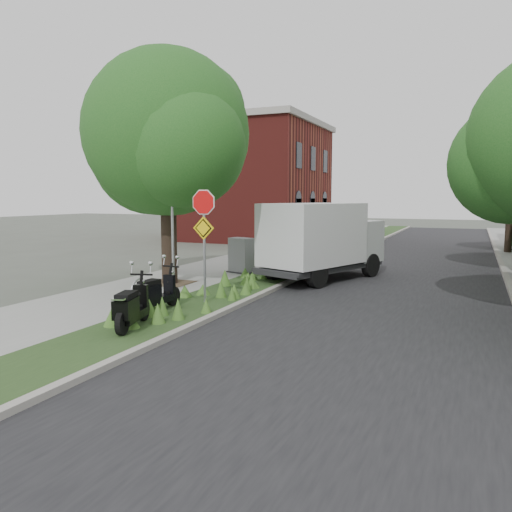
{
  "coord_description": "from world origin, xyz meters",
  "views": [
    {
      "loc": [
        5.33,
        -11.23,
        3.02
      ],
      "look_at": [
        -0.46,
        1.96,
        1.3
      ],
      "focal_mm": 35.0,
      "sensor_mm": 36.0,
      "label": 1
    }
  ],
  "objects_px": {
    "sign_assembly": "(204,222)",
    "scooter_far": "(154,296)",
    "utility_cabinet": "(241,256)",
    "scooter_near": "(130,311)",
    "box_truck": "(321,238)"
  },
  "relations": [
    {
      "from": "sign_assembly",
      "to": "scooter_far",
      "type": "xyz_separation_m",
      "value": [
        -0.62,
        -1.51,
        -1.8
      ]
    },
    {
      "from": "scooter_far",
      "to": "utility_cabinet",
      "type": "xyz_separation_m",
      "value": [
        -0.78,
        6.84,
        0.24
      ]
    },
    {
      "from": "scooter_near",
      "to": "scooter_far",
      "type": "xyz_separation_m",
      "value": [
        -0.54,
        1.65,
        -0.01
      ]
    },
    {
      "from": "scooter_near",
      "to": "scooter_far",
      "type": "relative_size",
      "value": 1.01
    },
    {
      "from": "scooter_far",
      "to": "box_truck",
      "type": "height_order",
      "value": "box_truck"
    },
    {
      "from": "scooter_far",
      "to": "scooter_near",
      "type": "bearing_deg",
      "value": -71.83
    },
    {
      "from": "sign_assembly",
      "to": "scooter_near",
      "type": "distance_m",
      "value": 3.64
    },
    {
      "from": "scooter_far",
      "to": "box_truck",
      "type": "relative_size",
      "value": 0.31
    },
    {
      "from": "scooter_near",
      "to": "scooter_far",
      "type": "height_order",
      "value": "scooter_near"
    },
    {
      "from": "scooter_near",
      "to": "utility_cabinet",
      "type": "bearing_deg",
      "value": 98.85
    },
    {
      "from": "utility_cabinet",
      "to": "scooter_far",
      "type": "bearing_deg",
      "value": -83.49
    },
    {
      "from": "sign_assembly",
      "to": "scooter_far",
      "type": "height_order",
      "value": "sign_assembly"
    },
    {
      "from": "sign_assembly",
      "to": "scooter_near",
      "type": "height_order",
      "value": "sign_assembly"
    },
    {
      "from": "sign_assembly",
      "to": "utility_cabinet",
      "type": "xyz_separation_m",
      "value": [
        -1.4,
        5.32,
        -1.57
      ]
    },
    {
      "from": "box_truck",
      "to": "utility_cabinet",
      "type": "xyz_separation_m",
      "value": [
        -3.09,
        -0.23,
        -0.79
      ]
    }
  ]
}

